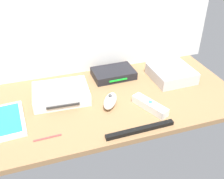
# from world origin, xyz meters

# --- Properties ---
(ground_plane) EXTENTS (1.00, 0.48, 0.02)m
(ground_plane) POSITION_xyz_m (0.00, 0.00, -0.01)
(ground_plane) COLOR #936D47
(ground_plane) RESTS_ON ground
(game_console) EXTENTS (0.22, 0.17, 0.04)m
(game_console) POSITION_xyz_m (-0.19, 0.06, 0.02)
(game_console) COLOR white
(game_console) RESTS_ON ground_plane
(mini_computer) EXTENTS (0.17, 0.17, 0.05)m
(mini_computer) POSITION_xyz_m (0.29, 0.06, 0.03)
(mini_computer) COLOR silver
(mini_computer) RESTS_ON ground_plane
(game_case) EXTENTS (0.15, 0.20, 0.02)m
(game_case) POSITION_xyz_m (-0.40, -0.03, 0.01)
(game_case) COLOR white
(game_case) RESTS_ON ground_plane
(network_router) EXTENTS (0.18, 0.13, 0.03)m
(network_router) POSITION_xyz_m (0.06, 0.16, 0.02)
(network_router) COLOR black
(network_router) RESTS_ON ground_plane
(remote_wand) EXTENTS (0.09, 0.15, 0.03)m
(remote_wand) POSITION_xyz_m (0.11, -0.11, 0.02)
(remote_wand) COLOR white
(remote_wand) RESTS_ON ground_plane
(remote_nunchuk) EXTENTS (0.09, 0.11, 0.05)m
(remote_nunchuk) POSITION_xyz_m (-0.02, -0.04, 0.02)
(remote_nunchuk) COLOR white
(remote_nunchuk) RESTS_ON ground_plane
(remote_classic_pad) EXTENTS (0.15, 0.08, 0.02)m
(remote_classic_pad) POSITION_xyz_m (-0.20, 0.06, 0.05)
(remote_classic_pad) COLOR white
(remote_classic_pad) RESTS_ON game_console
(sensor_bar) EXTENTS (0.24, 0.02, 0.01)m
(sensor_bar) POSITION_xyz_m (0.03, -0.21, 0.01)
(sensor_bar) COLOR black
(sensor_bar) RESTS_ON ground_plane
(stylus_pen) EXTENTS (0.09, 0.01, 0.01)m
(stylus_pen) POSITION_xyz_m (-0.27, -0.15, 0.00)
(stylus_pen) COLOR red
(stylus_pen) RESTS_ON ground_plane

